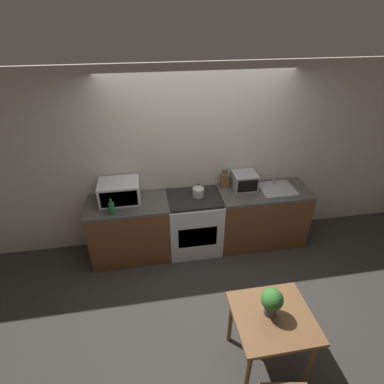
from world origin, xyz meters
TOP-DOWN VIEW (x-y plane):
  - ground_plane at (0.00, 0.00)m, footprint 16.00×16.00m
  - wall_back at (0.00, 1.04)m, footprint 10.00×0.06m
  - counter_left_run at (-1.03, 0.70)m, footprint 1.09×0.62m
  - counter_right_run at (0.92, 0.70)m, footprint 1.31×0.62m
  - stove_range at (-0.11, 0.70)m, footprint 0.75×0.62m
  - kettle at (-0.04, 0.72)m, footprint 0.16×0.16m
  - microwave at (-1.11, 0.79)m, footprint 0.54×0.40m
  - bottle at (-1.20, 0.49)m, footprint 0.07×0.07m
  - knife_block at (0.38, 0.90)m, footprint 0.11×0.10m
  - toaster_oven at (0.65, 0.83)m, footprint 0.33×0.32m
  - sink_basin at (1.11, 0.71)m, footprint 0.49×0.43m
  - dining_table at (0.32, -1.15)m, footprint 0.73×0.68m
  - potted_plant at (0.29, -1.11)m, footprint 0.20×0.20m

SIDE VIEW (x-z plane):
  - ground_plane at x=0.00m, z-range 0.00..0.00m
  - stove_range at x=-0.11m, z-range 0.00..0.90m
  - counter_left_run at x=-1.03m, z-range 0.00..0.90m
  - counter_right_run at x=0.92m, z-range 0.00..0.90m
  - dining_table at x=0.32m, z-range 0.25..0.98m
  - potted_plant at x=0.29m, z-range 0.75..1.05m
  - sink_basin at x=1.11m, z-range 0.79..1.03m
  - bottle at x=-1.20m, z-range 0.88..1.09m
  - kettle at x=-0.04m, z-range 0.89..1.09m
  - knife_block at x=0.38m, z-range 0.87..1.15m
  - toaster_oven at x=0.65m, z-range 0.90..1.14m
  - microwave at x=-1.11m, z-range 0.90..1.18m
  - wall_back at x=0.00m, z-range 0.00..2.60m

